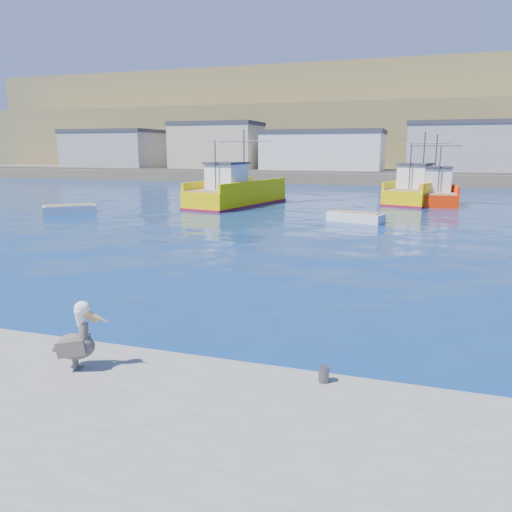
{
  "coord_description": "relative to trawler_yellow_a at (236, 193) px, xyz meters",
  "views": [
    {
      "loc": [
        4.45,
        -11.94,
        4.73
      ],
      "look_at": [
        -0.67,
        3.86,
        1.18
      ],
      "focal_mm": 35.0,
      "sensor_mm": 36.0,
      "label": 1
    }
  ],
  "objects": [
    {
      "name": "pelican",
      "position": [
        8.9,
        -33.06,
        0.05
      ],
      "size": [
        1.11,
        0.67,
        1.39
      ],
      "color": "#595451",
      "rests_on": "dock"
    },
    {
      "name": "trawler_yellow_a",
      "position": [
        0.0,
        0.0,
        0.0
      ],
      "size": [
        6.04,
        11.94,
        6.53
      ],
      "color": "#F4D300",
      "rests_on": "ground"
    },
    {
      "name": "boat_orange",
      "position": [
        16.42,
        6.52,
        -0.02
      ],
      "size": [
        4.28,
        8.39,
        6.06
      ],
      "color": "#EF2903",
      "rests_on": "ground"
    },
    {
      "name": "skiff_left",
      "position": [
        -9.92,
        -9.33,
        -0.78
      ],
      "size": [
        3.73,
        3.46,
        0.82
      ],
      "color": "silver",
      "rests_on": "ground"
    },
    {
      "name": "dock_bollards",
      "position": [
        11.17,
        -32.12,
        -0.4
      ],
      "size": [
        36.2,
        0.2,
        0.3
      ],
      "color": "#4C4C4C",
      "rests_on": "dock"
    },
    {
      "name": "far_shore",
      "position": [
        10.58,
        80.48,
        7.93
      ],
      "size": [
        200.0,
        81.0,
        24.0
      ],
      "color": "brown",
      "rests_on": "ground"
    },
    {
      "name": "ground",
      "position": [
        10.57,
        -28.72,
        -1.05
      ],
      "size": [
        260.0,
        260.0,
        0.0
      ],
      "primitive_type": "plane",
      "color": "#071857",
      "rests_on": "ground"
    },
    {
      "name": "skiff_mid",
      "position": [
        11.14,
        -7.13,
        -0.79
      ],
      "size": [
        3.94,
        2.4,
        0.81
      ],
      "color": "silver",
      "rests_on": "ground"
    },
    {
      "name": "trawler_yellow_b",
      "position": [
        14.96,
        7.2,
        -0.06
      ],
      "size": [
        6.15,
        10.83,
        6.38
      ],
      "color": "#F4D300",
      "rests_on": "ground"
    }
  ]
}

